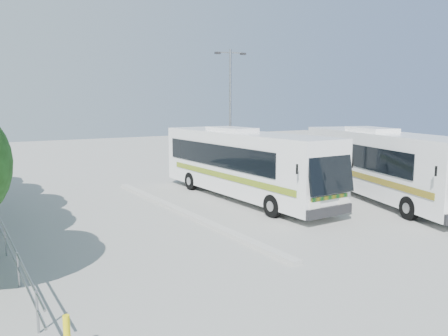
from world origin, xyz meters
TOP-DOWN VIEW (x-y plane):
  - ground at (0.00, 0.00)m, footprint 100.00×100.00m
  - kerb_divider at (-2.30, 2.00)m, footprint 0.40×16.00m
  - coach_main at (2.00, 3.27)m, footprint 2.80×13.03m
  - coach_adjacent at (8.13, -0.91)m, footprint 6.62×13.13m
  - lamppost at (4.47, 8.25)m, footprint 2.08×0.74m

SIDE VIEW (x-z plane):
  - ground at x=0.00m, z-range 0.00..0.00m
  - kerb_divider at x=-2.30m, z-range 0.00..0.15m
  - coach_adjacent at x=8.13m, z-range 0.17..3.78m
  - coach_main at x=2.00m, z-range 0.17..3.78m
  - lamppost at x=4.47m, z-range 0.45..9.06m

